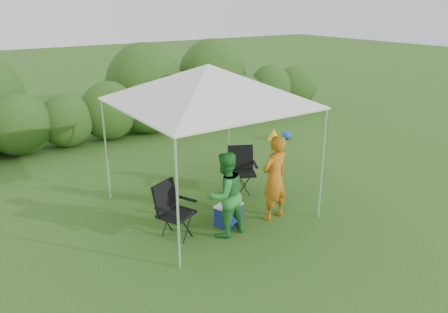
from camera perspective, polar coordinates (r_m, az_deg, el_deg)
ground at (r=8.41m, az=-0.01°, el=-7.87°), size 70.00×70.00×0.00m
hedge at (r=13.27m, az=-14.33°, el=5.70°), size 16.30×1.53×1.80m
canopy at (r=8.00m, az=-2.05°, el=9.39°), size 3.10×3.10×2.83m
chair_right at (r=9.36m, az=2.30°, el=-1.26°), size 0.74×0.72×0.97m
chair_left at (r=7.60m, az=-6.84°, el=-6.51°), size 0.74×0.72×0.98m
man at (r=8.10m, az=6.62°, el=-2.81°), size 0.63×0.46×1.62m
woman at (r=7.50m, az=0.15°, el=-5.00°), size 0.80×0.65×1.52m
cooler at (r=8.06m, az=0.56°, el=-7.54°), size 0.56×0.48×0.40m
bottle at (r=7.92m, az=1.10°, el=-5.42°), size 0.07×0.07×0.26m
lawn_toy at (r=13.05m, az=6.93°, el=2.89°), size 0.64×0.53×0.32m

